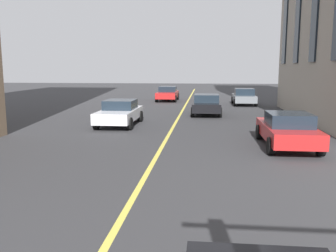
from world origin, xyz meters
TOP-DOWN VIEW (x-y plane):
  - lane_centre_line at (20.00, 0.00)m, footprint 80.00×0.16m
  - car_black_parked_a at (29.67, -1.74)m, footprint 4.40×1.95m
  - car_red_parked_b at (39.74, 1.93)m, footprint 4.40×1.95m
  - car_red_trailing at (19.83, -4.90)m, footprint 4.40×1.95m
  - car_grey_near at (36.45, -4.90)m, footprint 3.90×1.89m
  - car_white_far at (24.56, 2.94)m, footprint 4.40×1.95m

SIDE VIEW (x-z plane):
  - lane_centre_line at x=20.00m, z-range 0.00..0.01m
  - car_grey_near at x=36.45m, z-range 0.00..1.40m
  - car_black_parked_a at x=29.67m, z-range 0.02..1.39m
  - car_red_parked_b at x=39.74m, z-range 0.02..1.39m
  - car_red_trailing at x=19.83m, z-range 0.02..1.39m
  - car_white_far at x=24.56m, z-range 0.02..1.39m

